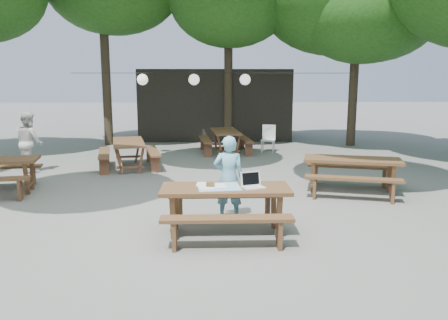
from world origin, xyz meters
name	(u,v)px	position (x,y,z in m)	size (l,w,h in m)	color
ground	(195,210)	(0.00, 0.00, 0.00)	(80.00, 80.00, 0.00)	#62625E
pavilion	(215,104)	(0.50, 10.50, 1.40)	(6.00, 3.00, 2.80)	black
main_picnic_table	(225,210)	(0.52, -1.29, 0.39)	(2.00, 1.58, 0.75)	brown
picnic_table_ne	(351,175)	(3.31, 1.15, 0.39)	(2.25, 2.02, 0.75)	brown
picnic_table_far_w	(129,154)	(-1.94, 3.98, 0.39)	(1.95, 2.19, 0.75)	brown
picnic_table_far_e	(225,141)	(0.80, 6.45, 0.39)	(1.76, 2.07, 0.75)	brown
woman	(229,178)	(0.61, -0.53, 0.73)	(0.53, 0.35, 1.46)	#7FCDE7
second_person	(29,142)	(-4.46, 3.65, 0.79)	(0.77, 0.60, 1.58)	silver
plastic_chair	(268,144)	(2.24, 6.58, 0.26)	(0.54, 0.54, 0.90)	white
laptop	(252,183)	(0.94, -1.31, 0.81)	(0.40, 0.35, 0.24)	white
tabletop_clutter	(216,186)	(0.38, -1.28, 0.76)	(0.71, 0.62, 0.08)	#3C95CC
paper_lanterns	(194,79)	(-0.19, 6.00, 2.40)	(9.00, 0.34, 0.38)	black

